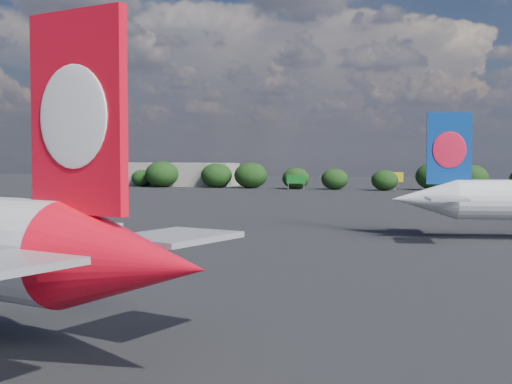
# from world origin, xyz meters

# --- Properties ---
(ground) EXTENTS (500.00, 500.00, 0.00)m
(ground) POSITION_xyz_m (0.00, 60.00, 0.00)
(ground) COLOR black
(ground) RESTS_ON ground
(terminal_building) EXTENTS (42.00, 16.00, 8.00)m
(terminal_building) POSITION_xyz_m (-65.00, 192.00, 4.00)
(terminal_building) COLOR gray
(terminal_building) RESTS_ON ground
(highway_sign) EXTENTS (6.00, 0.30, 4.50)m
(highway_sign) POSITION_xyz_m (-18.00, 176.00, 3.13)
(highway_sign) COLOR #156C21
(highway_sign) RESTS_ON ground
(billboard_yellow) EXTENTS (5.00, 0.30, 5.50)m
(billboard_yellow) POSITION_xyz_m (12.00, 182.00, 3.87)
(billboard_yellow) COLOR yellow
(billboard_yellow) RESTS_ON ground
(horizon_treeline) EXTENTS (202.43, 15.65, 8.79)m
(horizon_treeline) POSITION_xyz_m (1.31, 181.30, 3.81)
(horizon_treeline) COLOR black
(horizon_treeline) RESTS_ON ground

